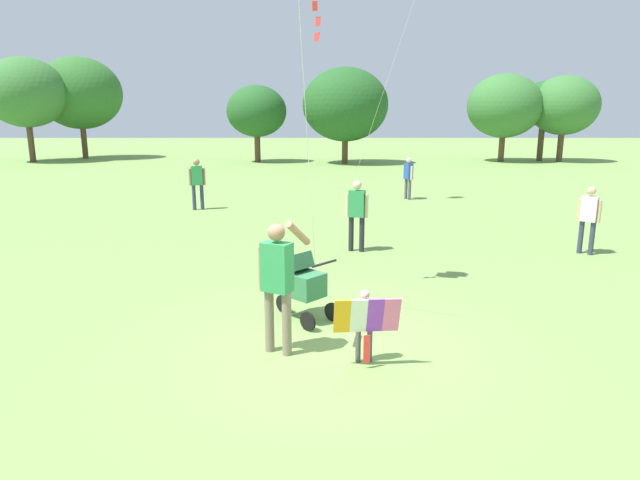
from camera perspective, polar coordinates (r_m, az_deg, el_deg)
The scene contains 9 objects.
ground_plane at distance 7.43m, azimuth 0.54°, elevation -11.09°, with size 120.00×120.00×0.00m, color #75994C.
treeline_distant at distance 35.11m, azimuth -4.98°, elevation 14.24°, with size 37.55×8.30×6.54m.
child_with_butterfly_kite at distance 6.79m, azimuth 4.68°, elevation -8.18°, with size 0.81×0.37×0.94m.
person_adult_flyer at distance 6.94m, azimuth -4.47°, elevation -3.80°, with size 0.68×0.49×1.79m.
stroller at distance 8.19m, azimuth -2.05°, elevation -4.20°, with size 0.99×0.96×1.03m.
person_red_shirt at distance 17.88m, azimuth -12.66°, elevation 6.10°, with size 0.51×0.28×1.61m.
person_sitting_far at distance 12.16m, azimuth 3.82°, elevation 3.15°, with size 0.50×0.30×1.60m.
person_couple_left at distance 19.82m, azimuth 9.13°, elevation 6.69°, with size 0.31×0.44×1.48m.
person_kid_running at distance 13.26m, azimuth 26.11°, elevation 2.38°, with size 0.39×0.36×1.49m.
Camera 1 is at (-0.07, -6.77, 3.05)m, focal length 30.82 mm.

